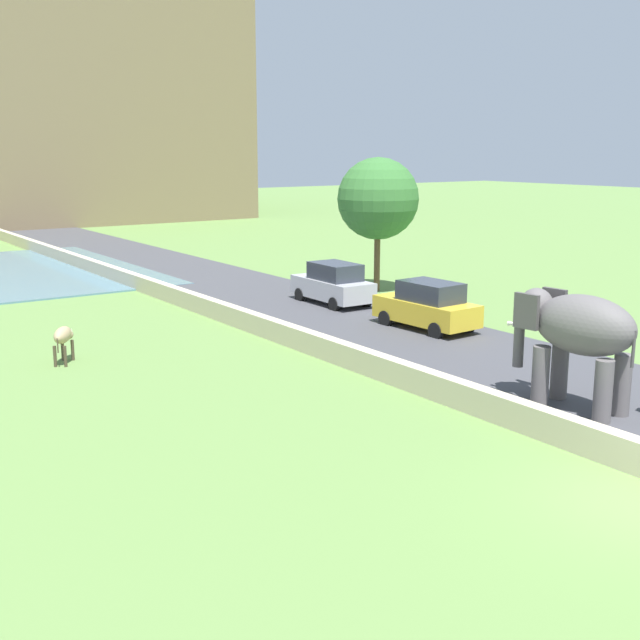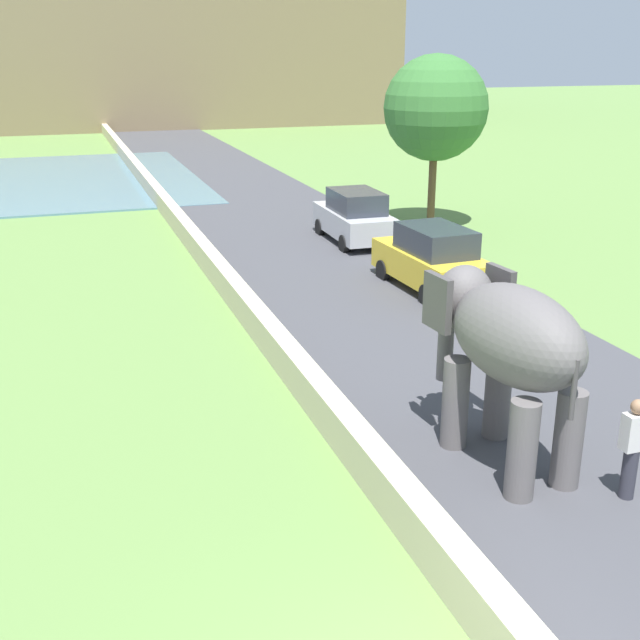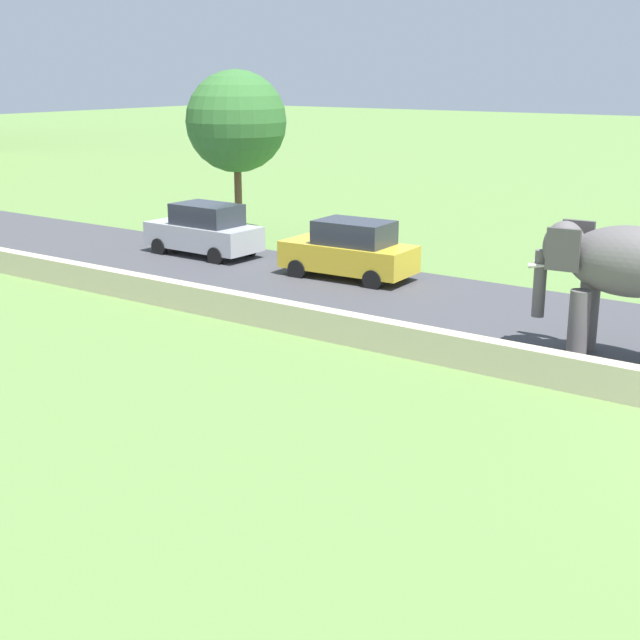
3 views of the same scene
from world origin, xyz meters
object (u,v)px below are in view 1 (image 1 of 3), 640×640
car_silver (333,284)px  car_yellow (427,306)px  elephant (576,331)px  cow_tan (63,337)px

car_silver → car_yellow: size_ratio=0.99×
elephant → car_silver: (3.17, 14.75, -1.14)m
cow_tan → car_yellow: bearing=-13.4°
elephant → car_yellow: 9.51m
car_silver → car_yellow: same height
car_yellow → cow_tan: (-12.29, 2.93, -0.06)m
cow_tan → car_silver: bearing=13.4°
elephant → car_yellow: (3.17, 8.89, -1.14)m
elephant → car_silver: elephant is taller
elephant → car_yellow: size_ratio=0.87×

